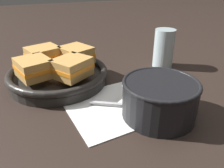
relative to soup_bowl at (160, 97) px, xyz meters
name	(u,v)px	position (x,y,z in m)	size (l,w,h in m)	color
ground_plane	(122,107)	(-0.06, 0.06, -0.05)	(4.00, 4.00, 0.00)	black
napkin	(118,104)	(-0.06, 0.07, -0.04)	(0.25, 0.21, 0.00)	white
soup_bowl	(160,97)	(0.00, 0.00, 0.00)	(0.16, 0.16, 0.08)	black
spoon	(139,106)	(-0.03, 0.04, -0.04)	(0.15, 0.10, 0.01)	#B7B7BC
skillet	(58,76)	(-0.17, 0.24, -0.02)	(0.27, 0.27, 0.04)	black
sandwich_near_left	(76,55)	(-0.11, 0.27, 0.02)	(0.10, 0.11, 0.05)	#C18E47
sandwich_near_right	(43,55)	(-0.19, 0.30, 0.02)	(0.10, 0.10, 0.05)	#C18E47
sandwich_far_left	(34,68)	(-0.23, 0.21, 0.02)	(0.10, 0.10, 0.05)	#C18E47
sandwich_far_right	(72,67)	(-0.14, 0.18, 0.02)	(0.11, 0.11, 0.05)	#C18E47
drinking_glass	(164,48)	(0.17, 0.23, 0.01)	(0.06, 0.06, 0.12)	silver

